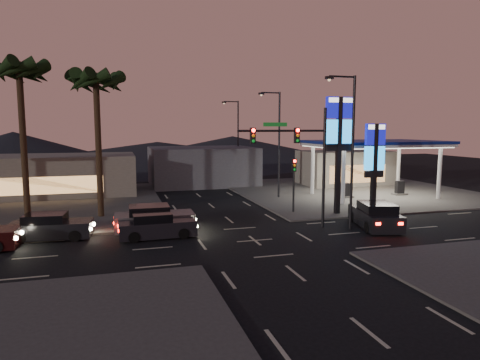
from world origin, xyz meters
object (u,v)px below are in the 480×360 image
object	(u,v)px
gas_station	(375,145)
traffic_signal_mast	(300,150)
pylon_sign_short	(375,155)
car_lane_b_front	(154,219)
car_lane_b_mid	(50,227)
suv_station	(375,216)
pylon_sign_tall	(339,132)
car_lane_a_front	(156,226)

from	to	relation	value
gas_station	traffic_signal_mast	world-z (taller)	traffic_signal_mast
pylon_sign_short	traffic_signal_mast	world-z (taller)	traffic_signal_mast
gas_station	car_lane_b_front	world-z (taller)	gas_station
traffic_signal_mast	car_lane_b_front	distance (m)	10.56
car_lane_b_mid	suv_station	world-z (taller)	suv_station
traffic_signal_mast	suv_station	bearing A→B (deg)	-11.44
pylon_sign_short	suv_station	bearing A→B (deg)	-121.03
gas_station	car_lane_b_mid	size ratio (longest dim) A/B	2.47
car_lane_b_front	pylon_sign_short	bearing A→B (deg)	1.19
pylon_sign_tall	gas_station	bearing A→B (deg)	40.91
pylon_sign_tall	traffic_signal_mast	world-z (taller)	pylon_sign_tall
traffic_signal_mast	car_lane_b_mid	bearing A→B (deg)	173.19
gas_station	pylon_sign_short	world-z (taller)	pylon_sign_short
gas_station	suv_station	world-z (taller)	gas_station
car_lane_b_front	traffic_signal_mast	bearing A→B (deg)	-13.07
pylon_sign_short	car_lane_a_front	size ratio (longest dim) A/B	1.46
pylon_sign_tall	car_lane_b_mid	xyz separation A→B (m)	(-20.26, -1.66, -5.67)
car_lane_b_mid	suv_station	size ratio (longest dim) A/B	0.89
pylon_sign_short	car_lane_b_front	world-z (taller)	pylon_sign_short
gas_station	car_lane_a_front	bearing A→B (deg)	-156.01
car_lane_b_mid	pylon_sign_tall	bearing A→B (deg)	4.68
gas_station	pylon_sign_tall	size ratio (longest dim) A/B	1.36
car_lane_a_front	car_lane_b_front	size ratio (longest dim) A/B	0.91
pylon_sign_short	gas_station	bearing A→B (deg)	56.31
pylon_sign_short	suv_station	distance (m)	5.66
pylon_sign_short	traffic_signal_mast	xyz separation A→B (m)	(-7.24, -2.51, 0.57)
gas_station	pylon_sign_short	xyz separation A→B (m)	(-5.00, -7.50, -0.42)
car_lane_a_front	car_lane_b_front	distance (m)	1.75
pylon_sign_tall	car_lane_a_front	distance (m)	15.49
gas_station	car_lane_b_mid	world-z (taller)	gas_station
gas_station	car_lane_b_front	bearing A→B (deg)	-160.02
car_lane_b_front	car_lane_b_mid	distance (m)	6.19
pylon_sign_tall	pylon_sign_short	distance (m)	3.20
car_lane_b_front	car_lane_b_mid	bearing A→B (deg)	-177.10
car_lane_b_mid	gas_station	bearing A→B (deg)	16.38
traffic_signal_mast	suv_station	world-z (taller)	traffic_signal_mast
car_lane_a_front	car_lane_b_front	world-z (taller)	car_lane_b_front
car_lane_b_mid	pylon_sign_short	bearing A→B (deg)	1.66
car_lane_a_front	car_lane_b_mid	bearing A→B (deg)	166.90
car_lane_b_front	suv_station	world-z (taller)	suv_station
gas_station	pylon_sign_short	distance (m)	9.02
pylon_sign_tall	car_lane_b_front	xyz separation A→B (m)	(-14.08, -1.34, -5.61)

